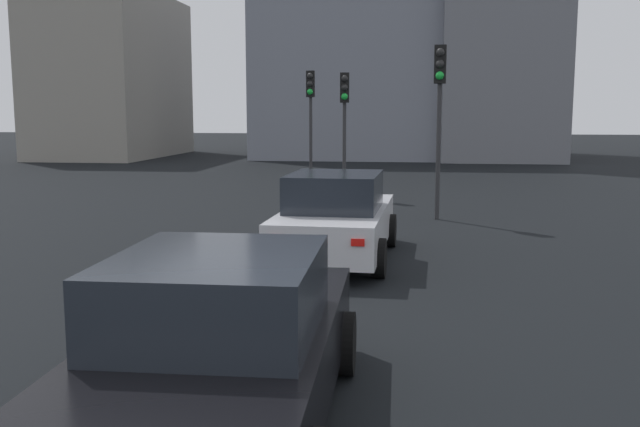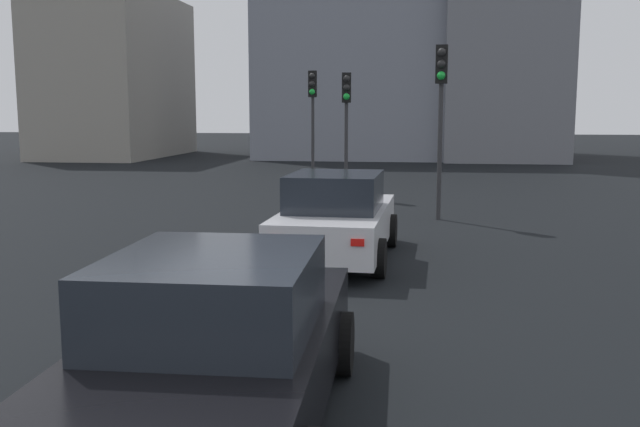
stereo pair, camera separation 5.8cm
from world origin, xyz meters
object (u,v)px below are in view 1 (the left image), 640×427
car_white_lead (336,218)px  traffic_light_near_right (440,95)px  traffic_light_near_left (310,104)px  car_black_second (223,345)px  traffic_light_far_left (344,108)px

car_white_lead → traffic_light_near_right: 5.79m
traffic_light_near_left → traffic_light_near_right: size_ratio=0.96×
car_black_second → traffic_light_far_left: bearing=0.8°
traffic_light_near_left → traffic_light_near_right: 8.32m
traffic_light_far_left → traffic_light_near_left: bearing=-158.3°
traffic_light_far_left → car_white_lead: bearing=-1.0°
car_white_lead → traffic_light_far_left: size_ratio=1.16×
traffic_light_near_right → traffic_light_far_left: 5.16m
traffic_light_near_left → traffic_light_far_left: (-2.81, -1.46, -0.16)m
car_white_lead → traffic_light_near_right: size_ratio=1.05×
traffic_light_near_left → traffic_light_far_left: size_ratio=1.06×
traffic_light_near_left → traffic_light_far_left: 3.17m
traffic_light_near_right → traffic_light_far_left: traffic_light_near_right is taller
car_black_second → traffic_light_near_right: traffic_light_near_right is taller
car_black_second → traffic_light_near_left: bearing=4.9°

